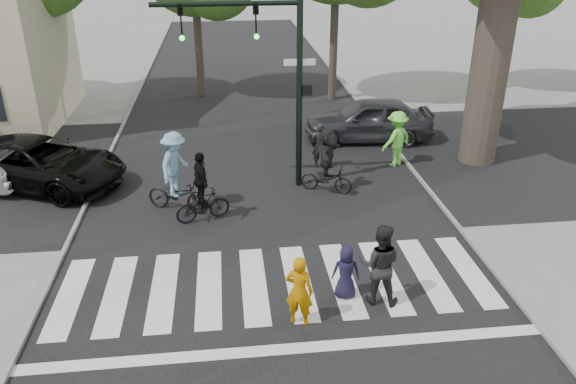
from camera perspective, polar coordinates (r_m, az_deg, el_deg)
The scene contains 17 objects.
ground at distance 11.97m, azimuth -0.73°, elevation -11.94°, with size 120.00×120.00×0.00m, color gray.
road_stem at distance 16.21m, azimuth -2.57°, elevation -1.21°, with size 10.00×70.00×0.01m, color black.
road_cross at distance 18.94m, azimuth -3.26°, elevation 2.83°, with size 70.00×10.00×0.01m, color black.
curb_left at distance 16.68m, azimuth -20.16°, elevation -1.90°, with size 0.10×70.00×0.10m, color gray.
curb_right at distance 17.24m, azimuth 14.40°, elevation -0.17°, with size 0.10×70.00×0.10m, color gray.
crosswalk at distance 12.49m, azimuth -1.05°, elevation -10.08°, with size 10.00×3.85×0.01m.
traffic_signal at distance 16.08m, azimuth -1.89°, elevation 13.32°, with size 4.45×0.29×6.00m.
pedestrian_woman at distance 11.19m, azimuth 1.15°, elevation -10.03°, with size 0.56×0.37×1.55m, color #B97502.
pedestrian_child at distance 12.09m, azimuth 5.90°, elevation -8.09°, with size 0.60×0.39×1.23m, color black.
pedestrian_adult at distance 11.88m, azimuth 9.31°, elevation -7.26°, with size 0.89×0.69×1.83m, color black.
cyclist_left at distance 15.73m, azimuth -11.31°, elevation 1.44°, with size 1.93×1.36×2.32m.
cyclist_mid at distance 15.14m, azimuth -8.73°, elevation -0.14°, with size 1.56×0.99×1.97m.
cyclist_right at distance 16.64m, azimuth 3.98°, elevation 2.83°, with size 1.66×1.53×2.00m.
car_suv at distance 18.69m, azimuth -23.93°, elevation 2.69°, with size 2.44×5.29×1.47m, color black.
car_grey at distance 21.12m, azimuth 8.16°, elevation 7.32°, with size 1.89×4.69×1.60m, color #323237.
bystander_hivis at distance 18.89m, azimuth 10.97°, elevation 5.34°, with size 1.20×0.69×1.86m, color #74FC48.
bystander_dark at distance 18.41m, azimuth 3.28°, elevation 4.72°, with size 0.56×0.37×1.55m, color black.
Camera 1 is at (-0.95, -9.47, 7.26)m, focal length 35.00 mm.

